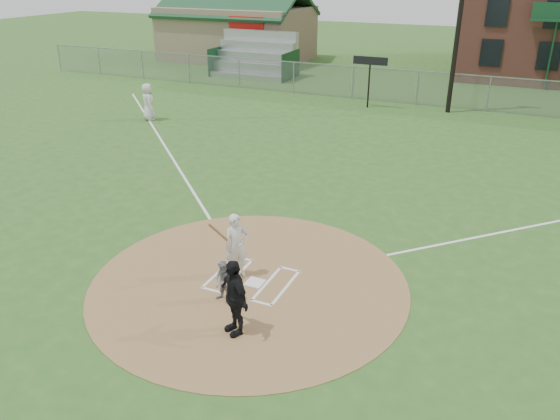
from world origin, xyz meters
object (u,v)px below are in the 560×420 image
at_px(batter_at_plate, 236,246).
at_px(home_plate, 255,283).
at_px(ondeck_player, 148,102).
at_px(umpire, 234,297).
at_px(catcher, 224,282).

bearing_deg(batter_at_plate, home_plate, -14.20).
bearing_deg(ondeck_player, umpire, 176.93).
bearing_deg(umpire, catcher, 163.52).
relative_size(home_plate, batter_at_plate, 0.25).
distance_m(catcher, ondeck_player, 18.47).
height_order(catcher, batter_at_plate, batter_at_plate).
height_order(home_plate, catcher, catcher).
xyz_separation_m(home_plate, umpire, (0.52, -2.04, 0.91)).
bearing_deg(catcher, batter_at_plate, 114.27).
distance_m(home_plate, ondeck_player, 17.91).
bearing_deg(batter_at_plate, catcher, -76.19).
height_order(catcher, ondeck_player, ondeck_player).
bearing_deg(umpire, batter_at_plate, 150.14).
bearing_deg(home_plate, ondeck_player, 135.21).
distance_m(home_plate, umpire, 2.30).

